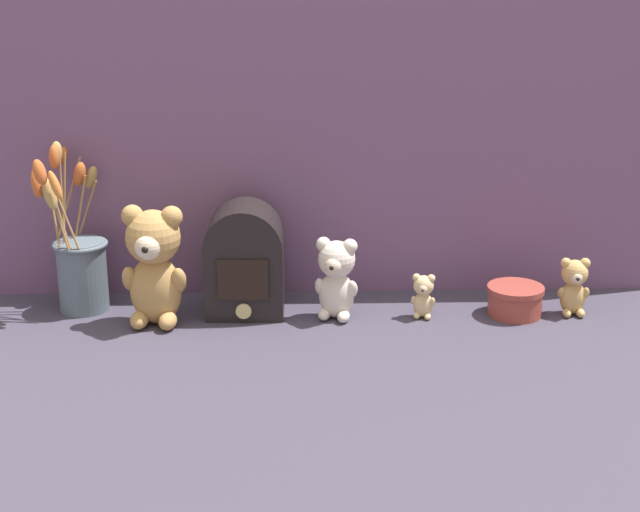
# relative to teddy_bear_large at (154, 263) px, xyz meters

# --- Properties ---
(ground_plane) EXTENTS (4.00, 4.00, 0.00)m
(ground_plane) POSITION_rel_teddy_bear_large_xyz_m (0.32, 0.01, -0.12)
(ground_plane) COLOR #3D3847
(backdrop_wall) EXTENTS (1.49, 0.02, 0.62)m
(backdrop_wall) POSITION_rel_teddy_bear_large_xyz_m (0.32, 0.18, 0.18)
(backdrop_wall) COLOR #704C70
(backdrop_wall) RESTS_ON ground
(teddy_bear_large) EXTENTS (0.13, 0.12, 0.24)m
(teddy_bear_large) POSITION_rel_teddy_bear_large_xyz_m (0.00, 0.00, 0.00)
(teddy_bear_large) COLOR tan
(teddy_bear_large) RESTS_ON ground
(teddy_bear_medium) EXTENTS (0.09, 0.08, 0.17)m
(teddy_bear_medium) POSITION_rel_teddy_bear_large_xyz_m (0.35, 0.02, -0.04)
(teddy_bear_medium) COLOR beige
(teddy_bear_medium) RESTS_ON ground
(teddy_bear_small) EXTENTS (0.06, 0.06, 0.12)m
(teddy_bear_small) POSITION_rel_teddy_bear_large_xyz_m (0.83, 0.03, -0.06)
(teddy_bear_small) COLOR tan
(teddy_bear_small) RESTS_ON ground
(teddy_bear_tiny) EXTENTS (0.05, 0.05, 0.09)m
(teddy_bear_tiny) POSITION_rel_teddy_bear_large_xyz_m (0.53, 0.02, -0.08)
(teddy_bear_tiny) COLOR #DBBC84
(teddy_bear_tiny) RESTS_ON ground
(flower_vase) EXTENTS (0.14, 0.17, 0.34)m
(flower_vase) POSITION_rel_teddy_bear_large_xyz_m (-0.16, 0.08, -0.02)
(flower_vase) COLOR slate
(flower_vase) RESTS_ON ground
(vintage_radio) EXTENTS (0.16, 0.14, 0.22)m
(vintage_radio) POSITION_rel_teddy_bear_large_xyz_m (0.17, 0.06, -0.01)
(vintage_radio) COLOR black
(vintage_radio) RESTS_ON ground
(decorative_tin_tall) EXTENTS (0.11, 0.11, 0.06)m
(decorative_tin_tall) POSITION_rel_teddy_bear_large_xyz_m (0.71, 0.03, -0.09)
(decorative_tin_tall) COLOR #993D33
(decorative_tin_tall) RESTS_ON ground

